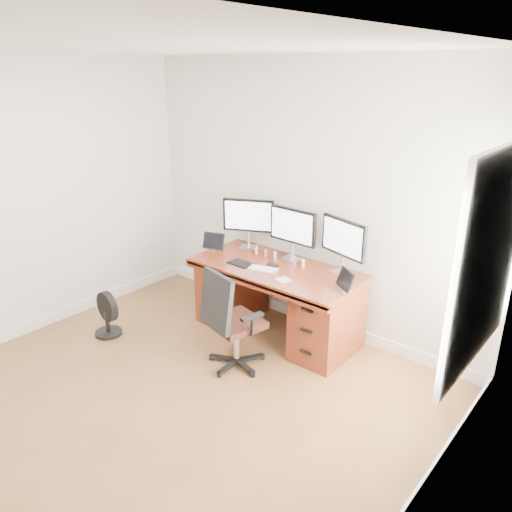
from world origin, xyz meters
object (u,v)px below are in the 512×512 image
Objects in this scene: office_chair at (232,336)px; monitor_center at (293,228)px; floor_fan at (107,315)px; desk at (277,298)px; keyboard at (263,269)px.

monitor_center is (-0.06, 0.98, 0.77)m from office_chair.
floor_fan is (-1.37, -0.39, -0.09)m from office_chair.
desk is 0.40m from keyboard.
office_chair reaches higher than desk.
floor_fan is at bearing -159.45° from keyboard.
office_chair is 1.43m from floor_fan.
office_chair is at bearing -85.32° from desk.
floor_fan is at bearing -139.37° from desk.
floor_fan is 0.85× the size of monitor_center.
keyboard reaches higher than desk.
desk reaches higher than floor_fan.
monitor_center is at bearing 51.67° from floor_fan.
desk is 3.63× the size of floor_fan.
floor_fan is 1.70× the size of keyboard.
keyboard is at bearing -93.82° from monitor_center.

